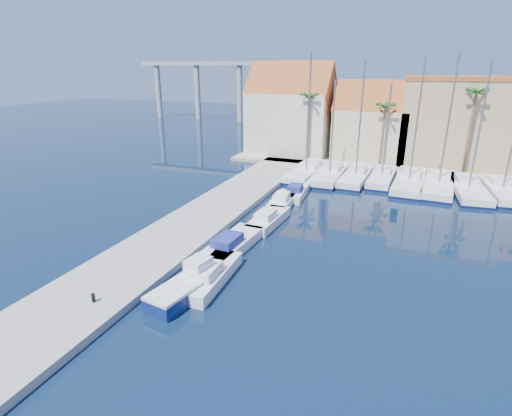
{
  "coord_description": "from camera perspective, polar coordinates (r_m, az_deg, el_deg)",
  "views": [
    {
      "loc": [
        7.9,
        -12.48,
        13.12
      ],
      "look_at": [
        -2.65,
        14.07,
        3.0
      ],
      "focal_mm": 28.0,
      "sensor_mm": 36.0,
      "label": 1
    }
  ],
  "objects": [
    {
      "name": "ground",
      "position": [
        19.75,
        -8.61,
        -22.38
      ],
      "size": [
        260.0,
        260.0,
        0.0
      ],
      "primitive_type": "plane",
      "color": "#081A31",
      "rests_on": "ground"
    },
    {
      "name": "quay_west",
      "position": [
        33.56,
        -10.51,
        -3.39
      ],
      "size": [
        6.0,
        77.0,
        0.5
      ],
      "primitive_type": "cube",
      "color": "gray",
      "rests_on": "ground"
    },
    {
      "name": "shore_north",
      "position": [
        61.87,
        23.24,
        5.92
      ],
      "size": [
        54.0,
        16.0,
        0.5
      ],
      "primitive_type": "cube",
      "color": "gray",
      "rests_on": "ground"
    },
    {
      "name": "bollard",
      "position": [
        24.95,
        -22.21,
        -11.8
      ],
      "size": [
        0.21,
        0.21,
        0.52
      ],
      "primitive_type": "cylinder",
      "color": "black",
      "rests_on": "quay_west"
    },
    {
      "name": "fishing_boat",
      "position": [
        25.0,
        -9.54,
        -10.7
      ],
      "size": [
        2.77,
        5.85,
        1.97
      ],
      "rotation": [
        0.0,
        0.0,
        -0.17
      ],
      "color": "navy",
      "rests_on": "ground"
    },
    {
      "name": "motorboat_west_0",
      "position": [
        26.13,
        -6.61,
        -9.5
      ],
      "size": [
        2.33,
        6.4,
        1.4
      ],
      "rotation": [
        0.0,
        0.0,
        0.05
      ],
      "color": "white",
      "rests_on": "ground"
    },
    {
      "name": "motorboat_west_1",
      "position": [
        30.22,
        -3.56,
        -5.2
      ],
      "size": [
        2.63,
        7.07,
        1.4
      ],
      "rotation": [
        0.0,
        0.0,
        -0.06
      ],
      "color": "white",
      "rests_on": "ground"
    },
    {
      "name": "motorboat_west_2",
      "position": [
        35.01,
        1.7,
        -1.62
      ],
      "size": [
        2.26,
        6.11,
        1.4
      ],
      "rotation": [
        0.0,
        0.0,
        -0.06
      ],
      "color": "white",
      "rests_on": "ground"
    },
    {
      "name": "motorboat_west_3",
      "position": [
        40.01,
        3.83,
        1.09
      ],
      "size": [
        2.23,
        5.94,
        1.4
      ],
      "rotation": [
        0.0,
        0.0,
        0.06
      ],
      "color": "white",
      "rests_on": "ground"
    },
    {
      "name": "motorboat_west_4",
      "position": [
        42.96,
        5.75,
        2.34
      ],
      "size": [
        2.38,
        6.15,
        1.4
      ],
      "rotation": [
        0.0,
        0.0,
        0.08
      ],
      "color": "white",
      "rests_on": "ground"
    },
    {
      "name": "sailboat_0",
      "position": [
        51.59,
        7.43,
        5.29
      ],
      "size": [
        3.76,
        11.58,
        14.81
      ],
      "rotation": [
        0.0,
        0.0,
        -0.07
      ],
      "color": "white",
      "rests_on": "ground"
    },
    {
      "name": "sailboat_1",
      "position": [
        50.74,
        10.62,
        4.84
      ],
      "size": [
        3.09,
        11.44,
        11.74
      ],
      "rotation": [
        0.0,
        0.0,
        -0.01
      ],
      "color": "white",
      "rests_on": "ground"
    },
    {
      "name": "sailboat_2",
      "position": [
        50.26,
        14.15,
        4.48
      ],
      "size": [
        3.21,
        10.61,
        13.78
      ],
      "rotation": [
        0.0,
        0.0,
        -0.04
      ],
      "color": "white",
      "rests_on": "ground"
    },
    {
      "name": "sailboat_3",
      "position": [
        50.59,
        17.56,
        4.23
      ],
      "size": [
        2.91,
        9.79,
        11.47
      ],
      "rotation": [
        0.0,
        0.0,
        -0.04
      ],
      "color": "white",
      "rests_on": "ground"
    },
    {
      "name": "sailboat_4",
      "position": [
        49.9,
        21.08,
        3.63
      ],
      "size": [
        3.74,
        12.16,
        14.16
      ],
      "rotation": [
        0.0,
        0.0,
        -0.05
      ],
      "color": "white",
      "rests_on": "ground"
    },
    {
      "name": "sailboat_5",
      "position": [
        49.94,
        24.66,
        3.16
      ],
      "size": [
        4.11,
        12.18,
        14.4
      ],
      "rotation": [
        0.0,
        0.0,
        -0.08
      ],
      "color": "white",
      "rests_on": "ground"
    },
    {
      "name": "sailboat_6",
      "position": [
        49.68,
        27.95,
        2.57
      ],
      "size": [
        4.03,
        11.74,
        13.72
      ],
      "rotation": [
        0.0,
        0.0,
        0.09
      ],
      "color": "white",
      "rests_on": "ground"
    },
    {
      "name": "sailboat_7",
      "position": [
        50.7,
        31.59,
        2.27
      ],
      "size": [
        3.64,
        10.99,
        14.9
      ],
      "rotation": [
        0.0,
        0.0,
        0.07
      ],
      "color": "white",
      "rests_on": "ground"
    },
    {
      "name": "building_0",
      "position": [
        62.46,
        5.03,
        13.37
      ],
      "size": [
        12.3,
        9.0,
        13.5
      ],
      "color": "beige",
      "rests_on": "shore_north"
    },
    {
      "name": "building_1",
      "position": [
        60.28,
        16.19,
        11.3
      ],
      "size": [
        10.3,
        8.0,
        11.0
      ],
      "color": "#C9B48D",
      "rests_on": "shore_north"
    },
    {
      "name": "building_2",
      "position": [
        61.08,
        26.85,
        11.02
      ],
      "size": [
        14.2,
        10.2,
        11.5
      ],
      "color": "tan",
      "rests_on": "shore_north"
    },
    {
      "name": "palm_0",
      "position": [
        56.37,
        7.61,
        15.23
      ],
      "size": [
        2.6,
        2.6,
        10.15
      ],
      "color": "brown",
      "rests_on": "shore_north"
    },
    {
      "name": "palm_1",
      "position": [
        54.84,
        18.01,
        13.38
      ],
      "size": [
        2.6,
        2.6,
        9.15
      ],
      "color": "brown",
      "rests_on": "shore_north"
    },
    {
      "name": "palm_2",
      "position": [
        54.9,
        28.94,
        13.94
      ],
      "size": [
        2.6,
        2.6,
        11.15
      ],
      "color": "brown",
      "rests_on": "shore_north"
    },
    {
      "name": "viaduct",
      "position": [
        105.55,
        -5.0,
        17.88
      ],
      "size": [
        48.0,
        2.2,
        14.45
      ],
      "color": "#9E9E99",
      "rests_on": "ground"
    }
  ]
}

